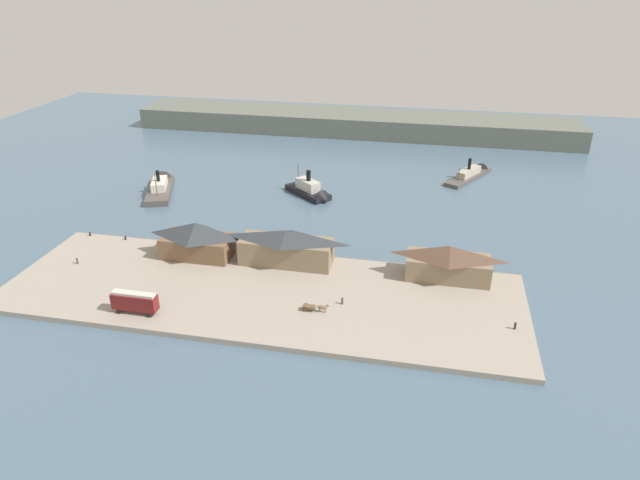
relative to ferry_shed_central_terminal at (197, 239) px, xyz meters
name	(u,v)px	position (x,y,z in m)	size (l,w,h in m)	color
ground_plane	(287,249)	(19.05, 9.71, -5.55)	(320.00, 320.00, 0.00)	slate
quay_promenade	(261,293)	(19.05, -12.29, -4.95)	(110.00, 36.00, 1.20)	#9E9384
seawall_edge	(283,254)	(19.05, 6.11, -5.05)	(110.00, 0.80, 1.00)	gray
ferry_shed_central_terminal	(197,239)	(0.00, 0.00, 0.00)	(16.54, 8.52, 8.56)	brown
ferry_shed_west_terminal	(286,247)	(21.32, 0.92, -0.21)	(21.63, 7.76, 8.16)	#847056
ferry_shed_customs_shed	(448,262)	(57.74, 1.35, -0.49)	(18.43, 7.95, 7.60)	#847056
street_tram	(135,301)	(-2.65, -25.24, -1.71)	(9.20, 2.53, 4.57)	maroon
horse_cart	(315,307)	(31.99, -17.61, -3.41)	(5.49, 1.32, 1.87)	brown
pedestrian_near_cart	(515,326)	(70.48, -15.90, -3.58)	(0.42, 0.42, 1.69)	#232328
pedestrian_walking_west	(342,301)	(36.94, -13.91, -3.57)	(0.42, 0.42, 1.71)	#4C3D33
pedestrian_standing_center	(77,261)	(-25.84, -9.38, -3.57)	(0.42, 0.42, 1.70)	#3D4C42
mooring_post_west	(90,234)	(-31.38, 4.76, -3.90)	(0.44, 0.44, 0.90)	black
mooring_post_center_east	(125,238)	(-21.41, 4.49, -3.90)	(0.44, 0.44, 0.90)	black
ferry_moored_east	(312,192)	(17.49, 45.20, -3.96)	(16.93, 15.49, 10.43)	black
ferry_departing_north	(161,186)	(-29.82, 41.58, -4.22)	(14.50, 25.15, 10.51)	#514C47
ferry_mid_harbor	(473,173)	(66.01, 74.04, -4.49)	(16.61, 24.06, 8.66)	#514C47
far_headland	(354,123)	(19.05, 119.71, -1.55)	(180.00, 24.00, 8.00)	#60665B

